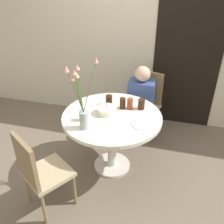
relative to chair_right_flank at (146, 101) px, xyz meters
The scene contains 15 objects.
ground_plane 1.03m from the chair_right_flank, 106.46° to the right, with size 16.00×16.00×0.00m, color #6B5B4C.
wall_back 0.93m from the chair_right_flank, 122.78° to the left, with size 8.00×0.05×2.60m.
doorway_panel 0.80m from the chair_right_flank, 37.43° to the left, with size 0.90×0.01×2.05m.
dining_table 0.91m from the chair_right_flank, 106.46° to the right, with size 1.09×1.09×0.73m.
chair_right_flank is the anchor object (origin of this frame).
chair_near_front 1.79m from the chair_right_flank, 114.93° to the right, with size 0.55×0.55×0.89m.
birthday_cake 0.94m from the chair_right_flank, 110.98° to the right, with size 0.21×0.21×0.12m.
flower_vase 1.36m from the chair_right_flank, 112.19° to the right, with size 0.26×0.27×0.69m.
side_plate 1.00m from the chair_right_flank, 84.57° to the right, with size 0.22×0.22×0.01m.
drink_glass_0 1.20m from the chair_right_flank, 116.66° to the right, with size 0.06×0.06×0.11m.
drink_glass_1 0.75m from the chair_right_flank, 98.19° to the right, with size 0.06×0.06×0.13m.
drink_glass_2 0.77m from the chair_right_flank, 104.84° to the right, with size 0.07×0.07×0.12m.
drink_glass_3 0.71m from the chair_right_flank, 87.68° to the right, with size 0.08×0.08×0.12m.
drink_glass_4 0.79m from the chair_right_flank, 118.58° to the right, with size 0.08×0.08×0.12m.
person_woman 0.16m from the chair_right_flank, 106.46° to the right, with size 0.34×0.24×1.05m.
Camera 1 is at (0.59, -2.23, 2.15)m, focal length 40.00 mm.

